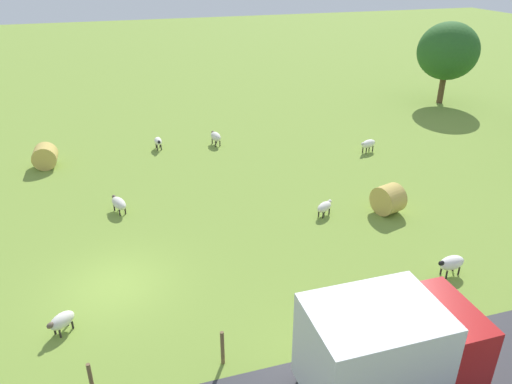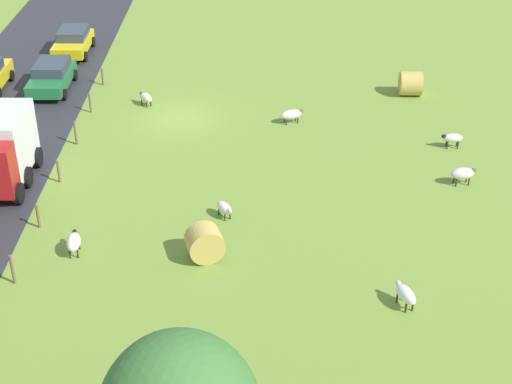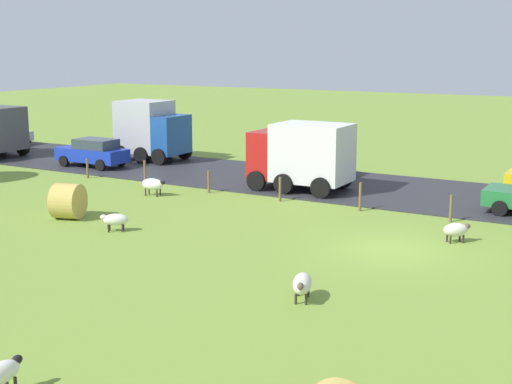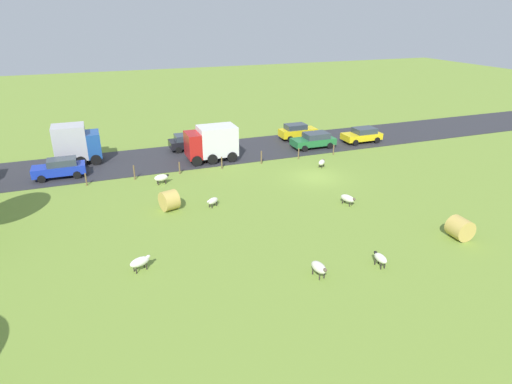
{
  "view_description": "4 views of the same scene",
  "coord_description": "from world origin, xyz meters",
  "px_view_note": "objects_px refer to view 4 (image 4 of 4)",
  "views": [
    {
      "loc": [
        15.98,
        0.77,
        11.47
      ],
      "look_at": [
        -4.54,
        7.02,
        0.81
      ],
      "focal_mm": 34.28,
      "sensor_mm": 36.0,
      "label": 1
    },
    {
      "loc": [
        -4.24,
        38.28,
        17.96
      ],
      "look_at": [
        -4.09,
        9.16,
        0.81
      ],
      "focal_mm": 54.96,
      "sensor_mm": 36.0,
      "label": 2
    },
    {
      "loc": [
        -22.59,
        -7.47,
        6.93
      ],
      "look_at": [
        0.0,
        5.32,
        1.5
      ],
      "focal_mm": 49.31,
      "sensor_mm": 36.0,
      "label": 3
    },
    {
      "loc": [
        -30.94,
        17.24,
        13.27
      ],
      "look_at": [
        -3.74,
        6.9,
        1.11
      ],
      "focal_mm": 30.55,
      "sensor_mm": 36.0,
      "label": 4
    }
  ],
  "objects_px": {
    "truck_0": "(212,142)",
    "sheep_1": "(322,163)",
    "sheep_3": "(161,178)",
    "truck_2": "(76,143)",
    "sheep_5": "(380,258)",
    "car_0": "(297,131)",
    "car_4": "(188,141)",
    "sheep_4": "(213,201)",
    "car_3": "(60,168)",
    "sheep_0": "(140,262)",
    "car_1": "(362,135)",
    "sheep_6": "(348,199)",
    "sheep_2": "(319,267)",
    "hay_bale_1": "(460,228)",
    "hay_bale_0": "(169,200)",
    "car_2": "(314,140)"
  },
  "relations": [
    {
      "from": "car_0",
      "to": "car_1",
      "type": "distance_m",
      "value": 7.03
    },
    {
      "from": "car_0",
      "to": "sheep_2",
      "type": "bearing_deg",
      "value": 156.64
    },
    {
      "from": "sheep_1",
      "to": "sheep_2",
      "type": "distance_m",
      "value": 17.9
    },
    {
      "from": "sheep_4",
      "to": "truck_0",
      "type": "xyz_separation_m",
      "value": [
        10.34,
        -2.85,
        1.34
      ]
    },
    {
      "from": "sheep_2",
      "to": "sheep_3",
      "type": "distance_m",
      "value": 17.57
    },
    {
      "from": "sheep_2",
      "to": "sheep_5",
      "type": "bearing_deg",
      "value": -94.93
    },
    {
      "from": "sheep_3",
      "to": "car_3",
      "type": "xyz_separation_m",
      "value": [
        4.54,
        7.81,
        0.35
      ]
    },
    {
      "from": "sheep_3",
      "to": "car_4",
      "type": "height_order",
      "value": "car_4"
    },
    {
      "from": "sheep_5",
      "to": "truck_2",
      "type": "relative_size",
      "value": 0.27
    },
    {
      "from": "sheep_3",
      "to": "sheep_6",
      "type": "height_order",
      "value": "sheep_3"
    },
    {
      "from": "sheep_5",
      "to": "sheep_6",
      "type": "relative_size",
      "value": 0.82
    },
    {
      "from": "car_0",
      "to": "sheep_0",
      "type": "bearing_deg",
      "value": 136.74
    },
    {
      "from": "sheep_3",
      "to": "hay_bale_1",
      "type": "bearing_deg",
      "value": -135.01
    },
    {
      "from": "sheep_1",
      "to": "hay_bale_1",
      "type": "distance_m",
      "value": 15.01
    },
    {
      "from": "sheep_5",
      "to": "car_4",
      "type": "distance_m",
      "value": 26.08
    },
    {
      "from": "hay_bale_0",
      "to": "hay_bale_1",
      "type": "xyz_separation_m",
      "value": [
        -10.73,
        -16.24,
        -0.04
      ]
    },
    {
      "from": "sheep_3",
      "to": "car_2",
      "type": "relative_size",
      "value": 0.28
    },
    {
      "from": "sheep_2",
      "to": "hay_bale_0",
      "type": "distance_m",
      "value": 12.86
    },
    {
      "from": "sheep_3",
      "to": "truck_2",
      "type": "xyz_separation_m",
      "value": [
        8.14,
        6.38,
        1.37
      ]
    },
    {
      "from": "sheep_2",
      "to": "sheep_6",
      "type": "height_order",
      "value": "sheep_2"
    },
    {
      "from": "sheep_6",
      "to": "truck_2",
      "type": "xyz_separation_m",
      "value": [
        17.18,
        18.52,
        1.43
      ]
    },
    {
      "from": "sheep_5",
      "to": "car_0",
      "type": "relative_size",
      "value": 0.27
    },
    {
      "from": "sheep_3",
      "to": "truck_2",
      "type": "height_order",
      "value": "truck_2"
    },
    {
      "from": "sheep_0",
      "to": "truck_2",
      "type": "height_order",
      "value": "truck_2"
    },
    {
      "from": "truck_2",
      "to": "car_0",
      "type": "relative_size",
      "value": 0.99
    },
    {
      "from": "truck_2",
      "to": "sheep_6",
      "type": "bearing_deg",
      "value": -132.86
    },
    {
      "from": "sheep_4",
      "to": "truck_2",
      "type": "height_order",
      "value": "truck_2"
    },
    {
      "from": "sheep_5",
      "to": "car_0",
      "type": "xyz_separation_m",
      "value": [
        25.22,
        -7.07,
        0.39
      ]
    },
    {
      "from": "car_4",
      "to": "sheep_4",
      "type": "bearing_deg",
      "value": 174.14
    },
    {
      "from": "sheep_2",
      "to": "car_0",
      "type": "xyz_separation_m",
      "value": [
        24.9,
        -10.76,
        0.36
      ]
    },
    {
      "from": "sheep_1",
      "to": "sheep_6",
      "type": "bearing_deg",
      "value": 164.44
    },
    {
      "from": "sheep_3",
      "to": "car_3",
      "type": "distance_m",
      "value": 9.04
    },
    {
      "from": "car_0",
      "to": "hay_bale_0",
      "type": "bearing_deg",
      "value": 128.96
    },
    {
      "from": "sheep_1",
      "to": "car_3",
      "type": "distance_m",
      "value": 22.87
    },
    {
      "from": "truck_2",
      "to": "sheep_4",
      "type": "bearing_deg",
      "value": -146.95
    },
    {
      "from": "sheep_4",
      "to": "car_1",
      "type": "distance_m",
      "value": 22.29
    },
    {
      "from": "sheep_5",
      "to": "sheep_6",
      "type": "distance_m",
      "value": 8.41
    },
    {
      "from": "sheep_6",
      "to": "car_0",
      "type": "xyz_separation_m",
      "value": [
        17.29,
        -4.24,
        0.44
      ]
    },
    {
      "from": "car_3",
      "to": "sheep_1",
      "type": "bearing_deg",
      "value": -104.09
    },
    {
      "from": "sheep_0",
      "to": "car_4",
      "type": "relative_size",
      "value": 0.31
    },
    {
      "from": "sheep_0",
      "to": "hay_bale_1",
      "type": "xyz_separation_m",
      "value": [
        -3.34,
        -19.21,
        0.14
      ]
    },
    {
      "from": "car_0",
      "to": "car_2",
      "type": "height_order",
      "value": "car_0"
    },
    {
      "from": "sheep_4",
      "to": "sheep_6",
      "type": "bearing_deg",
      "value": -108.66
    },
    {
      "from": "car_1",
      "to": "car_3",
      "type": "relative_size",
      "value": 0.98
    },
    {
      "from": "sheep_1",
      "to": "hay_bale_1",
      "type": "bearing_deg",
      "value": -173.96
    },
    {
      "from": "sheep_6",
      "to": "sheep_2",
      "type": "bearing_deg",
      "value": 139.41
    },
    {
      "from": "truck_0",
      "to": "sheep_1",
      "type": "bearing_deg",
      "value": -122.05
    },
    {
      "from": "hay_bale_1",
      "to": "truck_0",
      "type": "xyz_separation_m",
      "value": [
        20.43,
        10.37,
        1.12
      ]
    },
    {
      "from": "hay_bale_1",
      "to": "truck_2",
      "type": "bearing_deg",
      "value": 42.82
    },
    {
      "from": "sheep_6",
      "to": "truck_2",
      "type": "distance_m",
      "value": 25.3
    }
  ]
}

